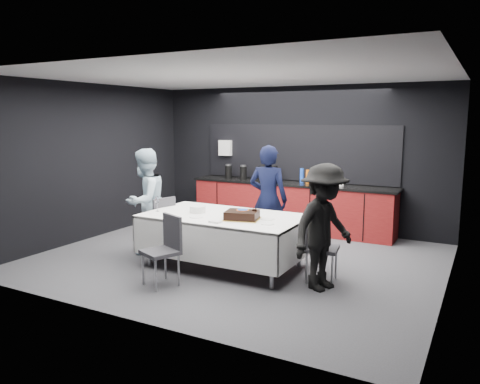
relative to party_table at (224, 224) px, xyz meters
name	(u,v)px	position (x,y,z in m)	size (l,w,h in m)	color
ground	(237,259)	(0.00, 0.40, -0.64)	(6.00, 6.00, 0.00)	#47474C
room_shell	(237,140)	(0.00, 0.40, 1.22)	(6.04, 5.04, 2.82)	white
kitchenette	(290,202)	(-0.02, 2.62, -0.10)	(4.10, 0.64, 2.05)	maroon
party_table	(224,224)	(0.00, 0.00, 0.00)	(2.32, 1.32, 0.78)	#99999E
cake_assembly	(242,215)	(0.37, -0.14, 0.20)	(0.56, 0.50, 0.16)	gold
plate_stack	(198,209)	(-0.44, -0.03, 0.19)	(0.24, 0.24, 0.10)	white
loose_plate_near	(196,217)	(-0.28, -0.31, 0.14)	(0.20, 0.20, 0.01)	white
loose_plate_right_a	(268,219)	(0.68, 0.04, 0.14)	(0.20, 0.20, 0.01)	white
loose_plate_right_b	(267,224)	(0.81, -0.22, 0.14)	(0.19, 0.19, 0.01)	white
loose_plate_far	(239,209)	(-0.01, 0.46, 0.14)	(0.21, 0.21, 0.01)	white
fork_pile	(215,222)	(0.15, -0.49, 0.15)	(0.16, 0.10, 0.03)	white
champagne_flute	(157,201)	(-1.03, -0.25, 0.30)	(0.06, 0.06, 0.22)	white
chair_left	(161,221)	(-1.25, 0.12, -0.11)	(0.52, 0.52, 0.92)	#323237
chair_right	(316,242)	(1.40, 0.06, -0.11)	(0.48, 0.48, 0.92)	#323237
chair_near	(165,245)	(-0.30, -1.01, -0.11)	(0.55, 0.55, 0.92)	#323237
person_center	(268,199)	(0.26, 0.98, 0.24)	(0.64, 0.42, 1.76)	black
person_left	(145,201)	(-1.50, 0.05, 0.21)	(0.83, 0.64, 1.70)	silver
person_right	(324,227)	(1.58, -0.20, 0.17)	(1.05, 0.60, 1.63)	black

